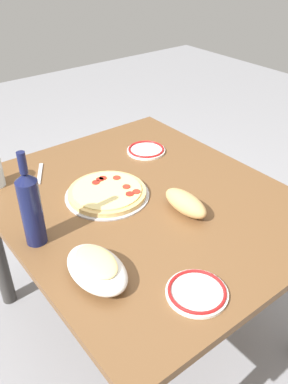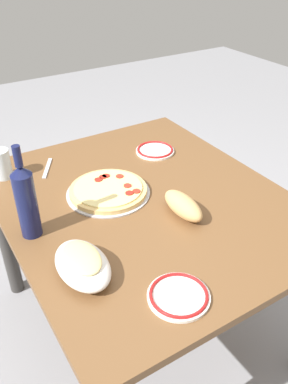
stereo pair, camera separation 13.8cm
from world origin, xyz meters
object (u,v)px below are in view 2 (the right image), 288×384
Objects in this scene: side_plate_near at (155,150)px; water_glass at (2,164)px; bread_loaf at (183,206)px; baked_pasta_dish at (82,263)px; wine_bottle at (26,200)px; side_plate_far at (179,296)px; pepperoni_pizza at (108,191)px; dining_table at (144,222)px.

water_glass is at bearing 77.65° from side_plate_near.
side_plate_near is at bearing -21.16° from bread_loaf.
wine_bottle reaches higher than baked_pasta_dish.
baked_pasta_dish is at bearing 39.47° from side_plate_far.
bread_loaf reaches higher than pepperoni_pizza.
bread_loaf reaches higher than dining_table.
water_glass is 0.78m from bread_loaf.
dining_table is 0.52m from side_plate_far.
dining_table is at bearing -56.27° from baked_pasta_dish.
water_glass is (0.34, 0.31, 0.05)m from pepperoni_pizza.
side_plate_far is 0.91× the size of bread_loaf.
baked_pasta_dish is at bearing -165.32° from wine_bottle.
water_glass is at bearing 4.00° from baked_pasta_dish.
water_glass is at bearing 42.49° from pepperoni_pizza.
pepperoni_pizza is 1.83× the size of side_plate_far.
dining_table is 6.18× the size of bread_loaf.
side_plate_near is 0.89m from side_plate_far.
baked_pasta_dish is at bearing 101.09° from bread_loaf.
pepperoni_pizza is at bearing -137.51° from water_glass.
side_plate_far is at bearing 151.35° from side_plate_near.
baked_pasta_dish reaches higher than pepperoni_pizza.
wine_bottle is at bearing 112.28° from side_plate_near.
side_plate_far reaches higher than dining_table.
side_plate_far is at bearing -152.42° from wine_bottle.
pepperoni_pizza is at bearing 44.79° from dining_table.
side_plate_near is at bearing -60.37° from pepperoni_pizza.
side_plate_far is at bearing 172.50° from pepperoni_pizza.
side_plate_far is (-0.58, 0.08, -0.01)m from pepperoni_pizza.
side_plate_near is 0.90× the size of bread_loaf.
wine_bottle is 0.75m from side_plate_near.
baked_pasta_dish is 0.82m from side_plate_near.
pepperoni_pizza is 0.37m from wine_bottle.
side_plate_far is at bearing -140.53° from baked_pasta_dish.
bread_loaf is at bearing -141.39° from water_glass.
water_glass reaches higher than baked_pasta_dish.
water_glass reaches higher than side_plate_near.
side_plate_near is at bearing -48.34° from baked_pasta_dish.
dining_table is 0.64m from water_glass.
wine_bottle is 2.69× the size of water_glass.
bread_loaf is at bearing -37.92° from side_plate_far.
water_glass reaches higher than pepperoni_pizza.
baked_pasta_dish is 0.71× the size of wine_bottle.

